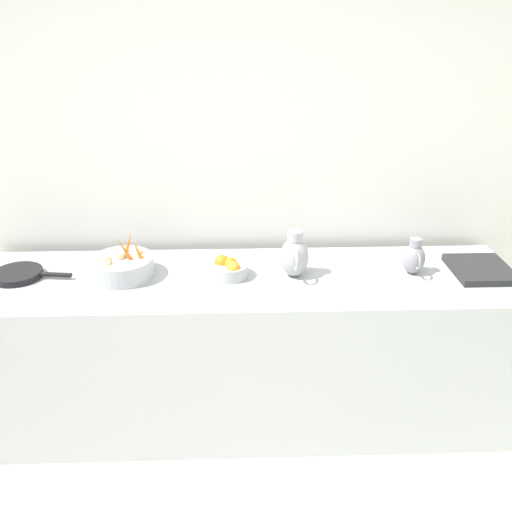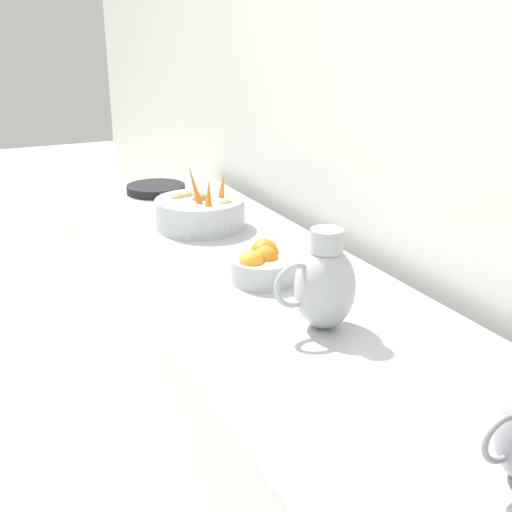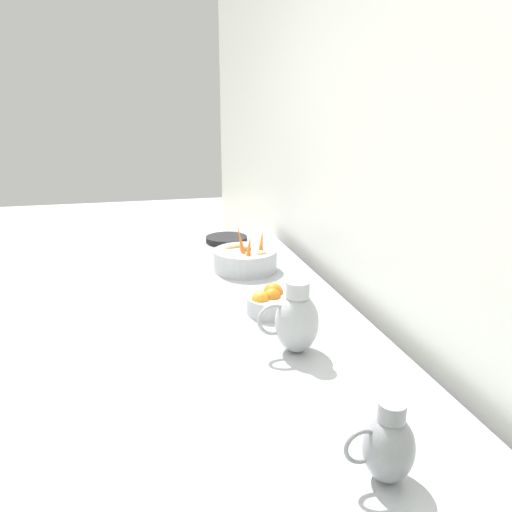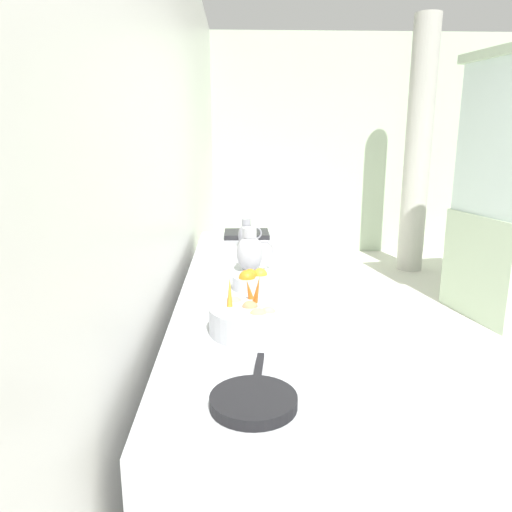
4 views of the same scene
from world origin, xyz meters
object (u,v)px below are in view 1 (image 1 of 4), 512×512
Objects in this scene: orange_bowl at (229,268)px; metal_pitcher_short at (414,258)px; skillet_on_counter at (18,274)px; vegetable_colander at (123,266)px; metal_pitcher_tall at (294,256)px.

orange_bowl is 0.97m from metal_pitcher_short.
vegetable_colander is at bearing 89.58° from skillet_on_counter.
vegetable_colander is 1.53m from metal_pitcher_short.
metal_pitcher_tall reaches higher than orange_bowl.
vegetable_colander is at bearing -91.49° from metal_pitcher_tall.
vegetable_colander is 0.78× the size of skillet_on_counter.
metal_pitcher_tall is at bearing 88.51° from vegetable_colander.
vegetable_colander reaches higher than metal_pitcher_short.
skillet_on_counter is at bearing -90.55° from metal_pitcher_short.
metal_pitcher_short is (0.02, 1.52, 0.03)m from vegetable_colander.
skillet_on_counter is at bearing -91.09° from metal_pitcher_tall.
orange_bowl is at bearing 87.81° from vegetable_colander.
metal_pitcher_tall is at bearing -89.33° from metal_pitcher_short.
skillet_on_counter is at bearing -90.42° from vegetable_colander.
orange_bowl is 0.35m from metal_pitcher_tall.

